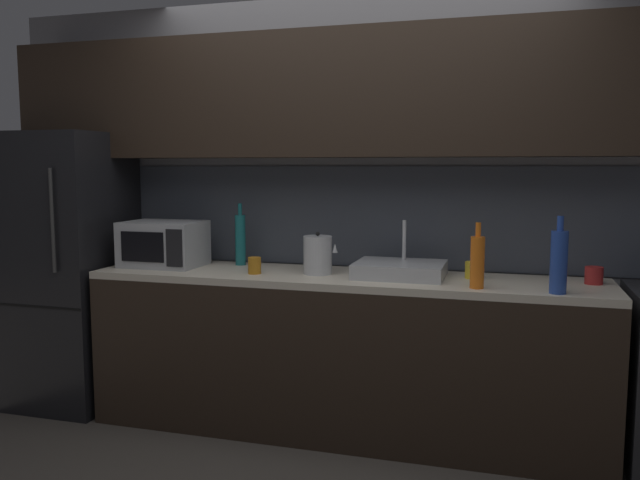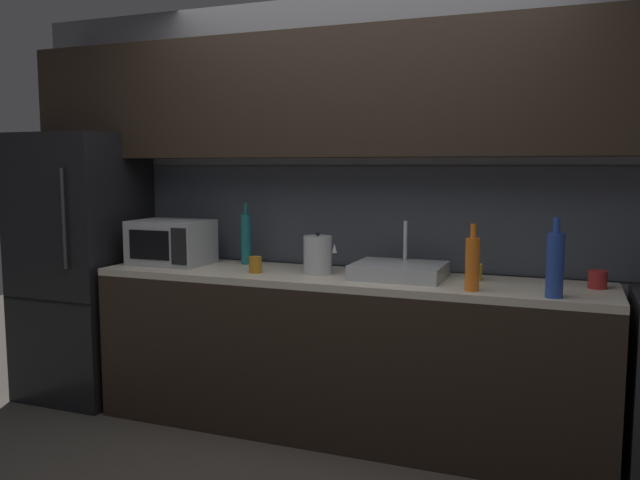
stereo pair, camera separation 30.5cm
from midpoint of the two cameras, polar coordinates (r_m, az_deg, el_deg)
The scene contains 12 objects.
back_wall at distance 3.81m, azimuth 5.80°, elevation 7.24°, with size 4.58×0.44×2.50m.
counter_run at distance 3.68m, azimuth 4.35°, elevation -10.07°, with size 2.84×0.60×0.90m.
refrigerator at distance 4.44m, azimuth -18.44°, elevation -2.19°, with size 0.68×0.69×1.70m.
microwave at distance 4.04m, azimuth -10.90°, elevation -0.20°, with size 0.46×0.35×0.27m.
sink_basin at distance 3.52m, azimuth 9.48°, elevation -2.69°, with size 0.48×0.38×0.30m.
kettle at distance 3.60m, azimuth 2.23°, elevation -1.34°, with size 0.19×0.16×0.24m.
wine_bottle_blue at distance 3.19m, azimuth 22.67°, elevation -1.99°, with size 0.08×0.08×0.37m.
wine_bottle_teal at distance 3.97m, azimuth -4.37°, elevation 0.14°, with size 0.06×0.06×0.38m.
wine_bottle_orange at distance 3.23m, azimuth 15.98°, elevation -2.00°, with size 0.07×0.07×0.33m.
mug_yellow at distance 3.53m, azimuth 15.84°, elevation -2.77°, with size 0.09×0.09×0.09m, color gold.
mug_red at distance 3.53m, azimuth 25.64°, elevation -3.18°, with size 0.09×0.09×0.09m, color #A82323.
mug_amber at distance 3.65m, azimuth -3.35°, elevation -2.21°, with size 0.07×0.07×0.09m, color #B27019.
Camera 2 is at (1.16, -2.43, 1.50)m, focal length 36.22 mm.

